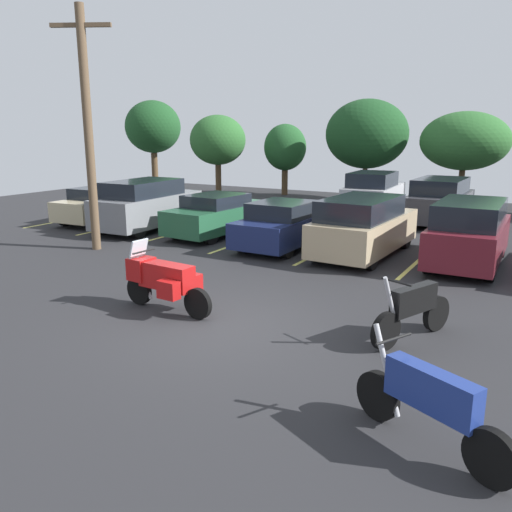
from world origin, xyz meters
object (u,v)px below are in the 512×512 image
(car_green, at_px, (219,215))
(utility_pole, at_px, (88,127))
(car_champagne, at_px, (104,204))
(car_grey, at_px, (147,205))
(car_far_silver, at_px, (373,195))
(motorcycle_second, at_px, (429,403))
(car_tan, at_px, (364,226))
(motorcycle_touring, at_px, (163,279))
(motorcycle_third, at_px, (412,310))
(car_navy, at_px, (287,224))
(car_maroon, at_px, (469,233))
(car_far_charcoal, at_px, (440,201))

(car_green, distance_m, utility_pole, 5.38)
(car_champagne, bearing_deg, utility_pole, -47.50)
(car_grey, height_order, car_far_silver, car_far_silver)
(car_far_silver, relative_size, utility_pole, 0.60)
(motorcycle_second, bearing_deg, car_champagne, 147.32)
(car_green, bearing_deg, car_tan, -5.60)
(car_grey, relative_size, car_green, 1.03)
(motorcycle_touring, relative_size, car_grey, 0.49)
(motorcycle_third, xyz_separation_m, car_green, (-8.45, 6.45, 0.16))
(car_green, distance_m, car_navy, 3.02)
(car_grey, distance_m, car_far_silver, 9.79)
(car_navy, bearing_deg, car_champagne, 176.99)
(motorcycle_touring, distance_m, car_green, 8.22)
(car_green, xyz_separation_m, car_maroon, (8.46, -0.23, 0.19))
(car_far_silver, bearing_deg, car_green, -117.15)
(car_champagne, bearing_deg, car_far_silver, 36.96)
(motorcycle_third, bearing_deg, car_maroon, 89.86)
(motorcycle_third, height_order, car_green, car_green)
(car_far_charcoal, bearing_deg, car_maroon, -72.69)
(motorcycle_second, xyz_separation_m, car_navy, (-6.46, 9.22, 0.12))
(car_far_charcoal, bearing_deg, motorcycle_third, -80.94)
(motorcycle_touring, distance_m, car_champagne, 11.79)
(motorcycle_third, distance_m, car_green, 10.63)
(motorcycle_third, distance_m, car_tan, 6.59)
(motorcycle_third, height_order, car_champagne, car_champagne)
(motorcycle_touring, bearing_deg, utility_pole, 148.18)
(car_maroon, xyz_separation_m, car_far_charcoal, (-2.06, 6.62, -0.01))
(motorcycle_second, xyz_separation_m, car_tan, (-3.88, 9.17, 0.30))
(motorcycle_second, distance_m, car_champagne, 17.91)
(motorcycle_second, xyz_separation_m, car_champagne, (-15.07, 9.67, 0.12))
(car_green, bearing_deg, car_far_silver, 62.85)
(car_tan, xyz_separation_m, car_far_charcoal, (0.85, 6.93, 0.02))
(car_tan, bearing_deg, car_champagne, 177.42)
(car_tan, relative_size, car_maroon, 1.07)
(car_maroon, height_order, car_far_silver, car_far_silver)
(motorcycle_second, height_order, car_navy, car_navy)
(car_grey, height_order, car_tan, car_grey)
(car_green, xyz_separation_m, car_navy, (2.98, -0.49, -0.01))
(motorcycle_second, distance_m, car_far_silver, 17.59)
(motorcycle_touring, height_order, motorcycle_second, motorcycle_touring)
(car_navy, height_order, car_tan, car_tan)
(utility_pole, bearing_deg, car_maroon, 19.31)
(car_green, distance_m, car_maroon, 8.47)
(car_far_charcoal, bearing_deg, car_grey, -143.51)
(car_grey, xyz_separation_m, car_maroon, (11.39, 0.29, -0.03))
(car_grey, relative_size, car_navy, 1.01)
(motorcycle_touring, distance_m, utility_pole, 7.31)
(motorcycle_touring, bearing_deg, car_far_charcoal, 78.32)
(motorcycle_touring, xyz_separation_m, motorcycle_third, (4.90, 0.97, -0.12))
(car_green, xyz_separation_m, utility_pole, (-2.08, -3.93, 3.04))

